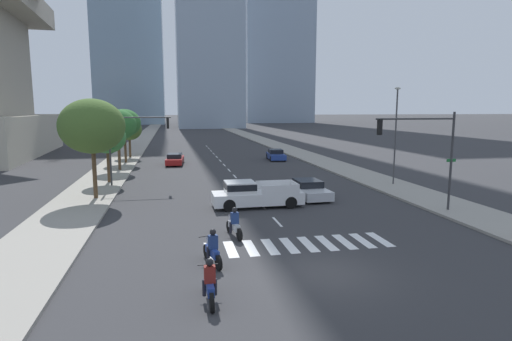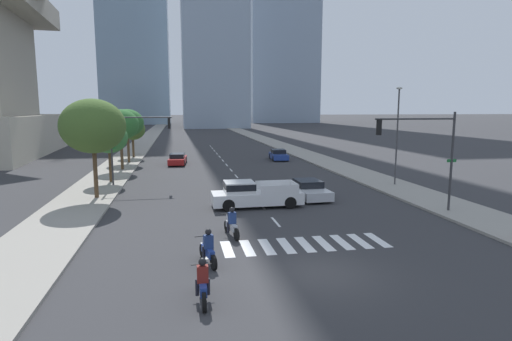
# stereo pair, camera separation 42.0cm
# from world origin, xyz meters

# --- Properties ---
(ground_plane) EXTENTS (800.00, 800.00, 0.00)m
(ground_plane) POSITION_xyz_m (0.00, 0.00, 0.00)
(ground_plane) COLOR #333335
(sidewalk_east) EXTENTS (4.00, 260.00, 0.15)m
(sidewalk_east) POSITION_xyz_m (11.60, 30.00, 0.07)
(sidewalk_east) COLOR gray
(sidewalk_east) RESTS_ON ground
(sidewalk_west) EXTENTS (4.00, 260.00, 0.15)m
(sidewalk_west) POSITION_xyz_m (-11.60, 30.00, 0.07)
(sidewalk_west) COLOR gray
(sidewalk_west) RESTS_ON ground
(crosswalk_near) EXTENTS (8.55, 2.25, 0.01)m
(crosswalk_near) POSITION_xyz_m (-0.00, 3.34, 0.00)
(crosswalk_near) COLOR silver
(crosswalk_near) RESTS_ON ground
(lane_divider_center) EXTENTS (0.14, 50.00, 0.01)m
(lane_divider_center) POSITION_xyz_m (0.00, 31.34, 0.00)
(lane_divider_center) COLOR silver
(lane_divider_center) RESTS_ON ground
(motorcycle_lead) EXTENTS (0.80, 2.03, 1.49)m
(motorcycle_lead) POSITION_xyz_m (-4.11, 1.70, 0.58)
(motorcycle_lead) COLOR black
(motorcycle_lead) RESTS_ON ground
(motorcycle_trailing) EXTENTS (0.70, 2.12, 1.49)m
(motorcycle_trailing) POSITION_xyz_m (-4.51, -1.56, 0.58)
(motorcycle_trailing) COLOR black
(motorcycle_trailing) RESTS_ON ground
(motorcycle_third) EXTENTS (0.74, 2.07, 1.49)m
(motorcycle_third) POSITION_xyz_m (-2.72, 5.16, 0.58)
(motorcycle_third) COLOR black
(motorcycle_third) RESTS_ON ground
(pickup_truck) EXTENTS (5.72, 2.01, 1.67)m
(pickup_truck) POSITION_xyz_m (-0.63, 11.07, 0.81)
(pickup_truck) COLOR silver
(pickup_truck) RESTS_ON ground
(sedan_red_0) EXTENTS (2.15, 4.87, 1.24)m
(sedan_red_0) POSITION_xyz_m (-5.34, 32.85, 0.58)
(sedan_red_0) COLOR maroon
(sedan_red_0) RESTS_ON ground
(sedan_silver_1) EXTENTS (2.05, 4.69, 1.22)m
(sedan_silver_1) POSITION_xyz_m (3.75, 13.21, 0.57)
(sedan_silver_1) COLOR #B7BABF
(sedan_silver_1) RESTS_ON ground
(sedan_blue_2) EXTENTS (2.13, 4.45, 1.26)m
(sedan_blue_2) POSITION_xyz_m (6.78, 34.88, 0.58)
(sedan_blue_2) COLOR navy
(sedan_blue_2) RESTS_ON ground
(traffic_signal_near) EXTENTS (5.27, 0.28, 5.87)m
(traffic_signal_near) POSITION_xyz_m (8.83, 7.51, 4.21)
(traffic_signal_near) COLOR #333335
(traffic_signal_near) RESTS_ON sidewalk_east
(traffic_signal_far) EXTENTS (5.07, 0.28, 5.76)m
(traffic_signal_far) POSITION_xyz_m (-8.60, 19.93, 4.13)
(traffic_signal_far) COLOR #333335
(traffic_signal_far) RESTS_ON sidewalk_west
(street_lamp_east) EXTENTS (0.50, 0.24, 7.73)m
(street_lamp_east) POSITION_xyz_m (11.90, 16.10, 4.61)
(street_lamp_east) COLOR #3F3F42
(street_lamp_east) RESTS_ON sidewalk_east
(street_tree_nearest) EXTENTS (4.30, 4.30, 6.72)m
(street_tree_nearest) POSITION_xyz_m (-10.80, 15.18, 5.03)
(street_tree_nearest) COLOR #4C3823
(street_tree_nearest) RESTS_ON sidewalk_west
(street_tree_second) EXTENTS (3.00, 3.00, 4.95)m
(street_tree_second) POSITION_xyz_m (-10.80, 21.58, 3.81)
(street_tree_second) COLOR #4C3823
(street_tree_second) RESTS_ON sidewalk_west
(street_tree_third) EXTENTS (3.60, 3.60, 6.00)m
(street_tree_third) POSITION_xyz_m (-10.80, 28.80, 4.60)
(street_tree_third) COLOR #4C3823
(street_tree_third) RESTS_ON sidewalk_west
(street_tree_fourth) EXTENTS (3.64, 3.64, 6.00)m
(street_tree_fourth) POSITION_xyz_m (-10.80, 34.58, 4.59)
(street_tree_fourth) COLOR #4C3823
(street_tree_fourth) RESTS_ON sidewalk_west
(street_tree_fifth) EXTENTS (3.10, 3.10, 4.79)m
(street_tree_fifth) POSITION_xyz_m (-10.80, 39.72, 3.61)
(street_tree_fifth) COLOR #4C3823
(street_tree_fifth) RESTS_ON sidewalk_west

